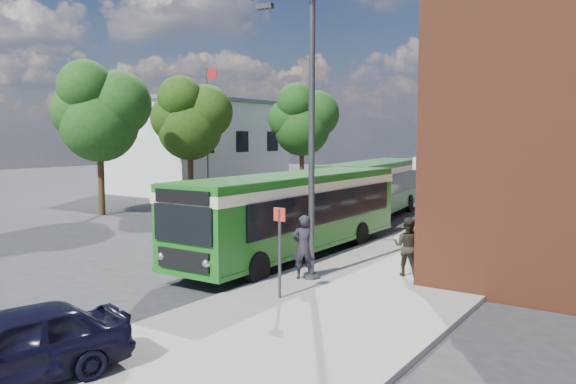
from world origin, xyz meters
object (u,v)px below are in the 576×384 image
Objects in this scene: bus_rear at (375,184)px; street_lamp at (301,122)px; bus_front at (295,207)px; parked_car at (12,346)px.

street_lamp is at bearing -73.45° from bus_rear.
bus_front is 11.13m from bus_rear.
bus_front is at bearing 126.19° from street_lamp.
street_lamp reaches higher than parked_car.
street_lamp reaches higher than bus_front.
bus_rear reaches higher than parked_car.
bus_front is at bearing 115.64° from parked_car.
bus_rear is (-4.10, 13.78, -2.96)m from street_lamp.
street_lamp is 9.78m from parked_car.
bus_front is 12.00m from parked_car.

